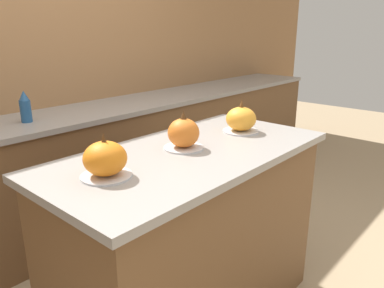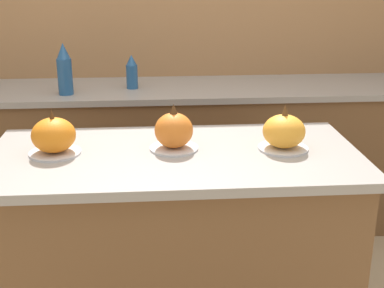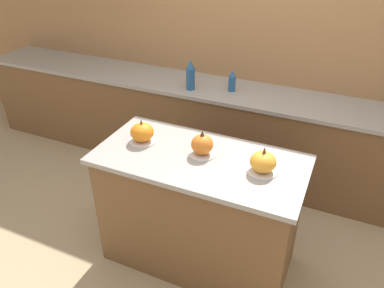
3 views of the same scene
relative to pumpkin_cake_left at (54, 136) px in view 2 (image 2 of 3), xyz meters
The scene contains 8 objects.
wall_back 1.61m from the pumpkin_cake_left, 73.73° to the left, with size 8.00×0.06×2.50m.
kitchen_island 0.69m from the pumpkin_cake_left, ahead, with size 1.40×0.69×0.93m.
back_counter 1.39m from the pumpkin_cake_left, 69.57° to the left, with size 6.00×0.60×0.90m.
pumpkin_cake_left is the anchor object (origin of this frame).
pumpkin_cake_center 0.45m from the pumpkin_cake_left, ahead, with size 0.19×0.19×0.18m.
pumpkin_cake_right 0.86m from the pumpkin_cake_left, ahead, with size 0.19×0.19×0.18m.
bottle_tall 1.06m from the pumpkin_cake_left, 96.01° to the left, with size 0.08×0.08×0.29m.
bottle_short 1.20m from the pumpkin_cake_left, 77.83° to the left, with size 0.07×0.07×0.20m.
Camera 2 is at (-0.08, -1.88, 1.62)m, focal length 50.00 mm.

